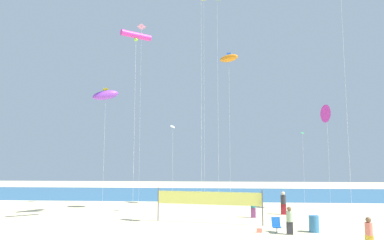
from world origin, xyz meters
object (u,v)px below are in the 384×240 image
beachgoer_sage_shirt (289,219)px  kite_orange_inflatable (229,58)px  beach_handbag (259,230)px  kite_pink_diamond (142,29)px  kite_white_diamond (173,129)px  kite_magenta_tube (136,36)px  kite_violet_inflatable (106,95)px  kite_green_diamond (303,135)px  beachgoer_teal_shirt (253,206)px  volleyball_net (208,200)px  kite_magenta_delta (327,114)px  trash_barrel (314,224)px  folding_beach_chair (276,224)px  beachgoer_charcoal_shirt (283,202)px  beachgoer_coral_shirt (369,232)px

beachgoer_sage_shirt → kite_orange_inflatable: 18.92m
beach_handbag → kite_orange_inflatable: bearing=96.2°
kite_pink_diamond → kite_white_diamond: bearing=-48.6°
kite_magenta_tube → kite_pink_diamond: size_ratio=0.77×
beachgoer_sage_shirt → beach_handbag: beachgoer_sage_shirt is taller
kite_violet_inflatable → kite_green_diamond: 19.97m
beachgoer_teal_shirt → kite_violet_inflatable: bearing=115.1°
kite_violet_inflatable → kite_green_diamond: kite_violet_inflatable is taller
beachgoer_sage_shirt → kite_orange_inflatable: kite_orange_inflatable is taller
beachgoer_sage_shirt → volleyball_net: size_ratio=0.22×
beachgoer_sage_shirt → volleyball_net: volleyball_net is taller
kite_magenta_delta → kite_white_diamond: bearing=-166.5°
volleyball_net → kite_magenta_delta: bearing=35.5°
trash_barrel → kite_white_diamond: (-9.65, 6.98, 6.53)m
beachgoer_teal_shirt → folding_beach_chair: (0.87, -5.61, -0.43)m
beachgoer_sage_shirt → folding_beach_chair: 1.02m
kite_orange_inflatable → kite_magenta_delta: bearing=-10.2°
volleyball_net → beach_handbag: 4.65m
kite_white_diamond → beachgoer_teal_shirt: bearing=-13.4°
kite_violet_inflatable → beachgoer_teal_shirt: bearing=-0.6°
trash_barrel → kite_magenta_delta: kite_magenta_delta is taller
beachgoer_teal_shirt → folding_beach_chair: bearing=-145.4°
beachgoer_charcoal_shirt → kite_green_diamond: bearing=-174.2°
beachgoer_coral_shirt → beachgoer_charcoal_shirt: bearing=-155.9°
beachgoer_coral_shirt → kite_magenta_tube: 19.71m
beach_handbag → kite_violet_inflatable: (-11.76, 5.93, 9.66)m
beachgoer_charcoal_shirt → trash_barrel: 7.31m
beach_handbag → beachgoer_teal_shirt: bearing=88.1°
beach_handbag → kite_green_diamond: kite_green_diamond is taller
kite_violet_inflatable → kite_white_diamond: size_ratio=1.40×
kite_orange_inflatable → trash_barrel: bearing=-68.4°
kite_white_diamond → kite_green_diamond: size_ratio=1.01×
kite_white_diamond → kite_magenta_delta: bearing=13.5°
beachgoer_coral_shirt → trash_barrel: 4.64m
beachgoer_charcoal_shirt → kite_violet_inflatable: size_ratio=0.18×
kite_magenta_delta → kite_orange_inflatable: bearing=169.8°
beachgoer_coral_shirt → beachgoer_teal_shirt: (-4.69, 9.81, 0.05)m
beachgoer_teal_shirt → kite_green_diamond: bearing=-9.0°
folding_beach_chair → kite_orange_inflatable: 18.69m
beachgoer_charcoal_shirt → kite_magenta_tube: bearing=-34.6°
beach_handbag → kite_magenta_tube: size_ratio=0.02×
folding_beach_chair → kite_violet_inflatable: (-12.82, 5.74, 9.32)m
folding_beach_chair → kite_magenta_delta: kite_magenta_delta is taller
kite_violet_inflatable → kite_pink_diamond: bearing=74.2°
beachgoer_teal_shirt → kite_green_diamond: size_ratio=0.23×
beachgoer_charcoal_shirt → kite_pink_diamond: bearing=-75.4°
beach_handbag → beachgoer_sage_shirt: bearing=-14.2°
folding_beach_chair → trash_barrel: size_ratio=0.89×
beachgoer_teal_shirt → kite_magenta_tube: kite_magenta_tube is taller
folding_beach_chair → kite_pink_diamond: bearing=98.2°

